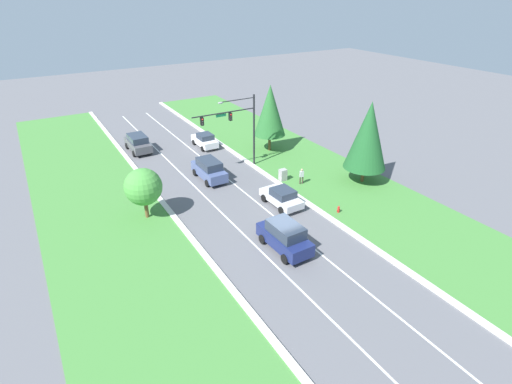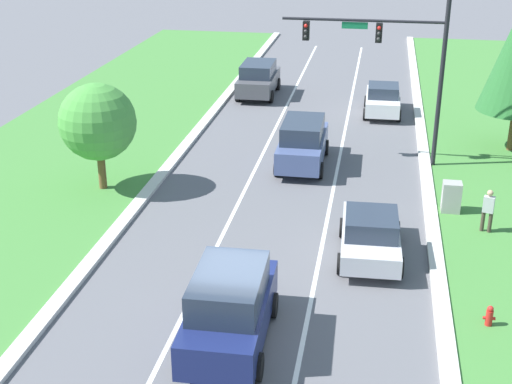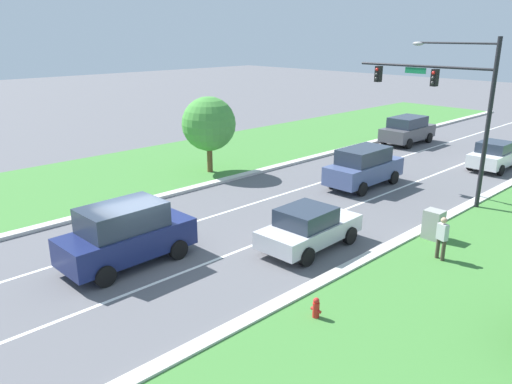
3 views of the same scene
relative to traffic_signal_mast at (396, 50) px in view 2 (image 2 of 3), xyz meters
The scene contains 15 objects.
ground_plane 15.79m from the traffic_signal_mast, 105.57° to the right, with size 160.00×160.00×0.00m, color #5B5B60.
curb_strip_right 15.33m from the traffic_signal_mast, 83.47° to the right, with size 0.50×90.00×0.15m.
curb_strip_left 18.05m from the traffic_signal_mast, 123.89° to the right, with size 0.50×90.00×0.15m.
lane_stripe_inner_left 16.34m from the traffic_signal_mast, 111.99° to the right, with size 0.14×81.00×0.01m.
lane_stripe_inner_right 15.43m from the traffic_signal_mast, 98.72° to the right, with size 0.14×81.00×0.01m.
traffic_signal_mast is the anchor object (origin of this frame).
silver_sedan 10.15m from the traffic_signal_mast, 93.53° to the right, with size 2.22×4.42×1.66m.
navy_suv 15.97m from the traffic_signal_mast, 105.60° to the right, with size 2.28×4.78×2.23m.
graphite_suv 13.73m from the traffic_signal_mast, 126.53° to the left, with size 2.27×4.84×2.02m.
white_sedan 8.97m from the traffic_signal_mast, 92.79° to the left, with size 2.04×4.22×1.70m.
slate_blue_suv 5.64m from the traffic_signal_mast, 167.23° to the right, with size 2.14×4.88×2.11m.
utility_cabinet 7.18m from the traffic_signal_mast, 64.77° to the right, with size 0.70×0.60×1.26m.
pedestrian 8.61m from the traffic_signal_mast, 62.20° to the right, with size 0.43×0.32×1.69m.
fire_hydrant 14.04m from the traffic_signal_mast, 77.40° to the right, with size 0.34×0.20×0.70m.
oak_near_left_tree 12.87m from the traffic_signal_mast, 156.05° to the right, with size 3.11×3.11×4.48m.
Camera 2 is at (3.39, -16.48, 11.38)m, focal length 50.00 mm.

